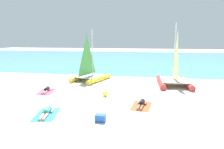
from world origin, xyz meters
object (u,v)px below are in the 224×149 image
towel_middle (46,114)px  sunbather_middle (47,112)px  beach_ball (105,94)px  sailboat_red (174,76)px  towel_left (46,92)px  sailboat_yellow (90,73)px  cooler_box (100,118)px  towel_right (141,106)px  sunbather_right (142,104)px  sunbather_left (46,90)px

towel_middle → sunbather_middle: size_ratio=1.22×
beach_ball → sailboat_red: bearing=39.2°
sailboat_red → sunbather_middle: sailboat_red is taller
towel_left → sailboat_yellow: bearing=64.1°
towel_left → cooler_box: (5.40, -4.47, 0.17)m
towel_middle → towel_right: size_ratio=1.00×
sailboat_red → sunbather_right: size_ratio=3.46×
sunbather_right → beach_ball: beach_ball is taller
towel_right → sunbather_right: size_ratio=1.21×
beach_ball → sunbather_right: bearing=-28.9°
cooler_box → towel_middle: bearing=174.0°
sailboat_yellow → towel_right: sailboat_yellow is taller
towel_left → sunbather_left: (-0.02, 0.06, 0.13)m
sunbather_middle → towel_right: 5.47m
sailboat_yellow → towel_right: bearing=-32.4°
sailboat_red → cooler_box: size_ratio=10.85×
sunbather_middle → cooler_box: cooler_box is taller
sailboat_yellow → sailboat_red: size_ratio=0.92×
sailboat_red → sunbather_left: 10.70m
towel_left → sunbather_middle: 4.69m
sunbather_middle → towel_middle: bearing=-90.0°
beach_ball → towel_right: bearing=-30.1°
cooler_box → towel_left: bearing=140.4°
towel_right → sailboat_red: bearing=65.4°
sailboat_yellow → sunbather_left: 4.96m
towel_middle → sunbather_middle: bearing=101.8°
towel_right → cooler_box: 3.22m
beach_ball → cooler_box: bearing=-80.8°
towel_left → sunbather_left: size_ratio=1.22×
towel_middle → cooler_box: cooler_box is taller
sailboat_yellow → sunbather_middle: (0.14, -8.55, -0.61)m
towel_right → cooler_box: (-1.93, -2.57, 0.17)m
towel_right → beach_ball: beach_ball is taller
sailboat_red → sunbather_middle: 11.05m
sailboat_red → towel_right: bearing=-116.3°
sailboat_red → sailboat_yellow: bearing=173.8°
towel_left → towel_middle: 4.75m
sunbather_right → beach_ball: size_ratio=4.03×
sailboat_yellow → sunbather_middle: size_ratio=3.18×
sunbather_left → sunbather_middle: (2.33, -4.14, 0.00)m
sunbather_middle → cooler_box: size_ratio=3.12×
beach_ball → sunbather_middle: bearing=-123.4°
cooler_box → beach_ball: bearing=99.2°
sailboat_red → sunbather_left: size_ratio=3.49×
sailboat_red → beach_ball: (-5.22, -4.26, -0.61)m
sailboat_yellow → towel_right: 8.23m
sunbather_middle → towel_left: bearing=107.7°
sunbather_left → sunbather_middle: bearing=-74.1°
sunbather_left → towel_right: (7.34, -1.96, -0.13)m
towel_left → beach_ball: 4.76m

